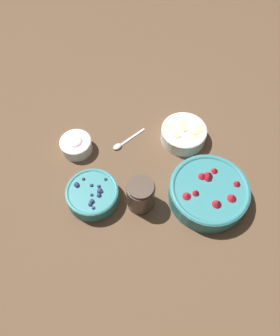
% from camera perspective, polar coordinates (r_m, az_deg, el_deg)
% --- Properties ---
extents(ground_plane, '(4.00, 4.00, 0.00)m').
position_cam_1_polar(ground_plane, '(1.07, 2.64, -1.24)').
color(ground_plane, brown).
extents(bowl_strawberries, '(0.24, 0.24, 0.09)m').
position_cam_1_polar(bowl_strawberries, '(1.02, 11.88, -4.03)').
color(bowl_strawberries, teal).
rests_on(bowl_strawberries, ground_plane).
extents(bowl_blueberries, '(0.16, 0.16, 0.06)m').
position_cam_1_polar(bowl_blueberries, '(1.01, -8.28, -4.54)').
color(bowl_blueberries, teal).
rests_on(bowl_blueberries, ground_plane).
extents(bowl_bananas, '(0.15, 0.15, 0.05)m').
position_cam_1_polar(bowl_bananas, '(1.13, 7.62, 6.02)').
color(bowl_bananas, white).
rests_on(bowl_bananas, ground_plane).
extents(bowl_cream, '(0.11, 0.11, 0.05)m').
position_cam_1_polar(bowl_cream, '(1.12, -11.09, 4.06)').
color(bowl_cream, white).
rests_on(bowl_cream, ground_plane).
extents(jar_chocolate, '(0.08, 0.08, 0.11)m').
position_cam_1_polar(jar_chocolate, '(0.98, 0.12, -4.81)').
color(jar_chocolate, '#4C3D33').
rests_on(jar_chocolate, ground_plane).
extents(spoon, '(0.11, 0.10, 0.01)m').
position_cam_1_polar(spoon, '(1.13, -2.95, 4.42)').
color(spoon, silver).
rests_on(spoon, ground_plane).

